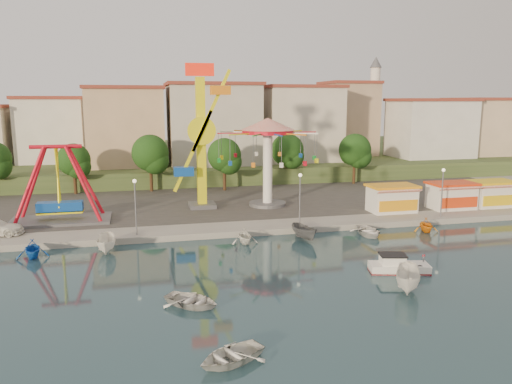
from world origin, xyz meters
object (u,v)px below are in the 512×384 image
object	(u,v)px
wave_swinger	(268,142)
skiff	(408,280)
kamikaze_tower	(203,140)
cabin_motorboat	(398,267)
rowboat_a	(192,300)
pirate_ship_ride	(59,186)

from	to	relation	value
wave_swinger	skiff	xyz separation A→B (m)	(2.99, -27.15, -7.36)
skiff	wave_swinger	bearing A→B (deg)	127.41
kamikaze_tower	skiff	world-z (taller)	kamikaze_tower
skiff	cabin_motorboat	bearing A→B (deg)	102.50
wave_swinger	rowboat_a	world-z (taller)	wave_swinger
wave_swinger	rowboat_a	xyz separation A→B (m)	(-11.82, -26.28, -7.81)
kamikaze_tower	wave_swinger	distance (m)	7.53
kamikaze_tower	rowboat_a	size ratio (longest dim) A/B	4.38
cabin_motorboat	rowboat_a	distance (m)	16.30
pirate_ship_ride	rowboat_a	xyz separation A→B (m)	(11.08, -23.36, -4.00)
kamikaze_tower	pirate_ship_ride	bearing A→B (deg)	-167.56
cabin_motorboat	skiff	size ratio (longest dim) A/B	1.10
wave_swinger	kamikaze_tower	bearing A→B (deg)	176.39
kamikaze_tower	cabin_motorboat	xyz separation A→B (m)	(11.75, -23.93, -8.14)
wave_swinger	cabin_motorboat	size ratio (longest dim) A/B	2.44
kamikaze_tower	wave_swinger	size ratio (longest dim) A/B	1.42
wave_swinger	cabin_motorboat	world-z (taller)	wave_swinger
cabin_motorboat	skiff	distance (m)	3.92
rowboat_a	wave_swinger	bearing A→B (deg)	16.69
pirate_ship_ride	cabin_motorboat	size ratio (longest dim) A/B	2.10
kamikaze_tower	rowboat_a	distance (m)	28.31
pirate_ship_ride	skiff	size ratio (longest dim) A/B	2.31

